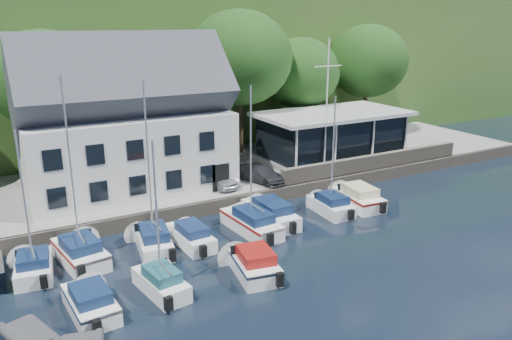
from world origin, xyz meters
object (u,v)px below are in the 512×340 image
object	(u,v)px
car_blue	(300,165)
boat_r1_1	(72,181)
harbor_building	(126,129)
boat_r2_0	(90,299)
boat_r1_7	(357,195)
boat_r1_6	(333,152)
boat_r2_2	(254,261)
boat_r1_4	(251,160)
boat_r2_1	(156,211)
boat_r1_0	(25,202)
flagpole	(327,107)
boat_r1_3	(191,234)
car_white	(224,176)
dinghy_0	(29,334)
car_silver	(218,178)
car_dgrey	(261,173)
club_pavilion	(332,135)
boat_r1_2	(149,174)
boat_r1_5	(270,211)

from	to	relation	value
car_blue	boat_r1_1	distance (m)	19.25
harbor_building	boat_r2_0	world-z (taller)	harbor_building
boat_r1_7	boat_r2_0	distance (m)	20.15
boat_r1_6	boat_r1_7	distance (m)	4.36
car_blue	boat_r2_2	world-z (taller)	car_blue
boat_r1_4	boat_r2_1	bearing A→B (deg)	-153.83
boat_r1_0	boat_r1_6	xyz separation A→B (m)	(18.89, -0.36, 0.21)
boat_r1_0	boat_r1_1	xyz separation A→B (m)	(2.40, 0.37, 0.58)
flagpole	boat_r1_3	world-z (taller)	flagpole
boat_r1_0	boat_r2_2	world-z (taller)	boat_r1_0
car_white	flagpole	distance (m)	9.73
boat_r1_1	boat_r1_6	distance (m)	16.51
flagpole	dinghy_0	size ratio (longest dim) A/B	3.80
boat_r1_0	boat_r1_3	world-z (taller)	boat_r1_0
car_silver	boat_r1_1	xyz separation A→B (m)	(-10.92, -5.54, 3.03)
boat_r1_1	dinghy_0	distance (m)	8.23
car_dgrey	dinghy_0	bearing A→B (deg)	-163.72
club_pavilion	boat_r2_2	xyz separation A→B (m)	(-15.45, -13.77, -2.31)
car_white	car_blue	bearing A→B (deg)	3.11
harbor_building	car_silver	xyz separation A→B (m)	(5.78, -2.99, -3.69)
boat_r2_1	club_pavilion	bearing A→B (deg)	24.09
boat_r1_6	dinghy_0	xyz separation A→B (m)	(-19.70, -5.48, -3.99)
boat_r2_1	harbor_building	bearing A→B (deg)	71.51
car_dgrey	boat_r1_2	world-z (taller)	boat_r1_2
flagpole	boat_r1_1	size ratio (longest dim) A/B	1.12
club_pavilion	dinghy_0	bearing A→B (deg)	-151.63
boat_r1_0	boat_r1_1	bearing A→B (deg)	16.50
car_silver	dinghy_0	world-z (taller)	car_silver
flagpole	boat_r1_5	distance (m)	10.90
boat_r1_4	boat_r2_2	world-z (taller)	boat_r1_4
boat_r1_2	boat_r2_1	distance (m)	4.87
club_pavilion	car_dgrey	bearing A→B (deg)	-161.56
boat_r2_1	dinghy_0	xyz separation A→B (m)	(-6.04, -1.02, -3.93)
boat_r2_0	dinghy_0	distance (m)	2.82
boat_r2_0	boat_r1_0	bearing A→B (deg)	106.27
car_dgrey	boat_r1_4	distance (m)	7.80
boat_r1_3	boat_r1_5	xyz separation A→B (m)	(5.86, 0.70, 0.09)
harbor_building	boat_r1_1	bearing A→B (deg)	-121.08
car_white	car_dgrey	xyz separation A→B (m)	(2.66, -0.87, 0.07)
car_blue	boat_r2_2	bearing A→B (deg)	-120.92
car_blue	boat_r1_3	xyz separation A→B (m)	(-12.02, -6.39, -0.90)
car_white	boat_r1_6	size ratio (longest dim) A/B	0.40
car_white	club_pavilion	bearing A→B (deg)	16.44
boat_r1_7	boat_r1_2	bearing A→B (deg)	-174.54
boat_r1_2	boat_r2_0	world-z (taller)	boat_r1_2
flagpole	boat_r1_0	size ratio (longest dim) A/B	1.28
boat_r1_1	boat_r1_7	xyz separation A→B (m)	(19.01, -0.49, -3.91)
boat_r1_5	boat_r1_7	xyz separation A→B (m)	(7.00, -0.37, -0.01)
club_pavilion	boat_r2_0	distance (m)	27.30
boat_r1_7	car_silver	bearing A→B (deg)	148.88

